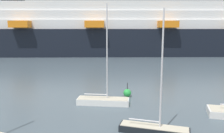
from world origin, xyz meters
The scene contains 4 objects.
sailboat_2 centered at (3.20, 6.38, 0.39)m, with size 4.51×1.98×7.74m.
sailboat_3 centered at (-0.56, 11.80, 0.41)m, with size 4.55×1.43×8.55m.
channel_buoy_0 centered at (1.55, 14.16, 0.38)m, with size 0.76×0.76×1.38m.
cruise_ship centered at (-6.19, 51.09, 5.68)m, with size 113.97×24.72×17.98m.
Camera 1 is at (1.34, -7.65, 6.67)m, focal length 37.44 mm.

